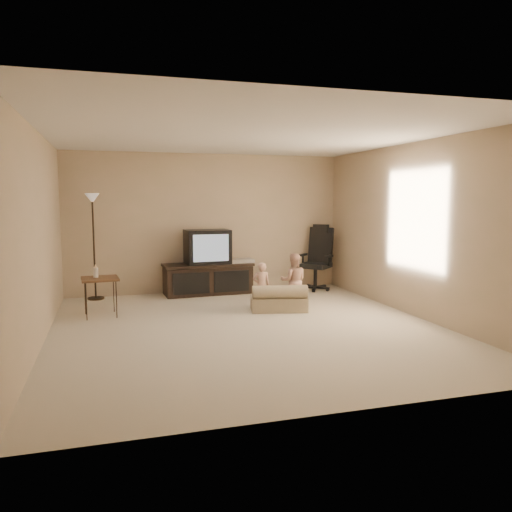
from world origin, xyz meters
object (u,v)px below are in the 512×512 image
at_px(toddler_right, 293,281).
at_px(tv_stand, 208,267).
at_px(floor_lamp, 93,222).
at_px(toddler_left, 262,286).
at_px(child_sofa, 279,300).
at_px(side_table, 99,279).
at_px(office_chair, 317,266).

bearing_deg(toddler_right, tv_stand, -39.45).
height_order(floor_lamp, toddler_left, floor_lamp).
relative_size(floor_lamp, child_sofa, 1.95).
distance_m(floor_lamp, toddler_right, 3.48).
distance_m(floor_lamp, toddler_left, 3.06).
height_order(child_sofa, toddler_right, toddler_right).
relative_size(toddler_left, toddler_right, 0.85).
distance_m(side_table, child_sofa, 2.65).
xyz_separation_m(toddler_left, toddler_right, (0.52, -0.01, 0.06)).
bearing_deg(office_chair, toddler_right, -78.71).
relative_size(office_chair, toddler_left, 1.66).
bearing_deg(child_sofa, office_chair, 61.93).
xyz_separation_m(child_sofa, toddler_left, (-0.23, 0.15, 0.20)).
bearing_deg(side_table, toddler_left, -6.51).
bearing_deg(toddler_left, side_table, 1.64).
bearing_deg(floor_lamp, child_sofa, -32.66).
xyz_separation_m(office_chair, side_table, (-3.87, -1.09, 0.11)).
bearing_deg(toddler_right, floor_lamp, -11.79).
relative_size(office_chair, child_sofa, 1.33).
distance_m(tv_stand, child_sofa, 1.87).
bearing_deg(toddler_left, tv_stand, -62.61).
bearing_deg(child_sofa, tv_stand, 126.54).
height_order(tv_stand, side_table, tv_stand).
bearing_deg(toddler_left, floor_lamp, -24.40).
height_order(side_table, toddler_left, side_table).
relative_size(office_chair, toddler_right, 1.42).
relative_size(tv_stand, child_sofa, 1.78).
bearing_deg(toddler_right, child_sofa, 43.67).
bearing_deg(side_table, floor_lamp, 94.25).
bearing_deg(floor_lamp, office_chair, -3.05).
height_order(floor_lamp, child_sofa, floor_lamp).
bearing_deg(floor_lamp, side_table, -85.75).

